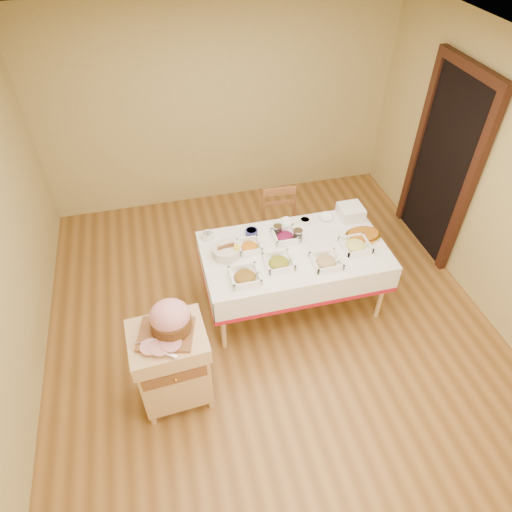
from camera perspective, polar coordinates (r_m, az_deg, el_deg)
The scene contains 23 objects.
room_shell at distance 3.87m, azimuth 2.39°, elevation 3.28°, with size 5.00×5.00×5.00m.
doorway at distance 5.55m, azimuth 22.43°, elevation 10.72°, with size 0.09×1.10×2.20m.
dining_table at distance 4.62m, azimuth 4.70°, elevation -0.65°, with size 1.82×1.02×0.76m.
butcher_cart at distance 4.00m, azimuth -10.44°, elevation -13.01°, with size 0.64×0.55×0.87m.
dining_chair at distance 5.22m, azimuth 3.16°, elevation 3.58°, with size 0.43×0.41×0.93m.
ham_on_board at distance 3.62m, azimuth -10.76°, elevation -7.87°, with size 0.46×0.43×0.30m.
serving_dish_a at distance 4.17m, azimuth -1.39°, elevation -2.59°, with size 0.27×0.27×0.12m.
serving_dish_b at distance 4.31m, azimuth 2.87°, elevation -0.81°, with size 0.26×0.26×0.11m.
serving_dish_c at distance 4.37m, azimuth 8.78°, elevation -0.68°, with size 0.26×0.26×0.11m.
serving_dish_d at distance 4.60m, azimuth 12.34°, elevation 1.30°, with size 0.27×0.27×0.10m.
serving_dish_e at distance 4.48m, azimuth -0.82°, elevation 1.21°, with size 0.23×0.22×0.10m.
serving_dish_f at distance 4.60m, azimuth 3.66°, elevation 2.48°, with size 0.25×0.24×0.11m.
small_bowl_left at distance 4.64m, azimuth -6.07°, elevation 2.59°, with size 0.13×0.13×0.06m.
small_bowl_mid at distance 4.66m, azimuth -0.57°, elevation 3.04°, with size 0.13×0.13×0.05m.
small_bowl_right at distance 4.82m, azimuth 6.14°, elevation 4.34°, with size 0.12×0.12×0.06m.
bowl_white_imported at distance 4.82m, azimuth 3.83°, elevation 4.25°, with size 0.14×0.14×0.03m, color white.
bowl_small_imported at distance 4.92m, azimuth 8.76°, elevation 4.80°, with size 0.15×0.15×0.05m, color white.
preserve_jar_left at distance 4.64m, azimuth 2.69°, elevation 3.16°, with size 0.09×0.09×0.12m.
preserve_jar_right at distance 4.59m, azimuth 5.24°, elevation 2.57°, with size 0.10×0.10×0.12m.
mustard_bottle at distance 4.37m, azimuth -2.39°, elevation 0.65°, with size 0.05×0.05×0.17m.
bread_basket at distance 4.41m, azimuth -3.76°, elevation 0.60°, with size 0.27×0.27×0.12m.
plate_stack at distance 4.97m, azimuth 11.74°, elevation 5.42°, with size 0.25×0.25×0.14m.
brass_platter at distance 4.76m, azimuth 13.24°, elevation 2.56°, with size 0.37×0.27×0.05m.
Camera 1 is at (-0.89, -2.88, 3.74)m, focal length 32.00 mm.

